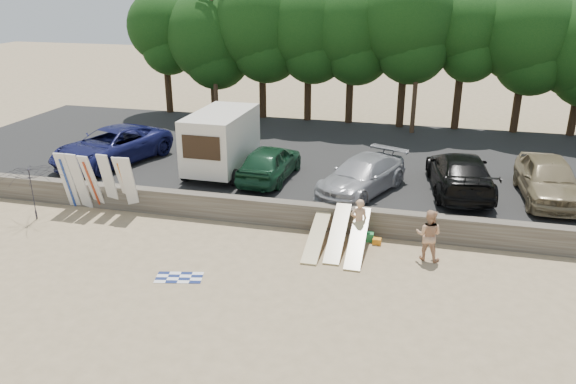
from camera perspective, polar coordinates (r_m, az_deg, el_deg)
name	(u,v)px	position (r m, az deg, el deg)	size (l,w,h in m)	color
ground	(328,268)	(18.94, 4.06, -7.67)	(120.00, 120.00, 0.00)	tan
seawall	(342,219)	(21.39, 5.54, -2.75)	(44.00, 0.50, 1.00)	#6B6356
parking_lot	(366,164)	(28.42, 7.89, 2.86)	(44.00, 14.50, 0.70)	#282828
treeline	(381,29)	(34.18, 9.48, 15.98)	(32.48, 6.20, 9.04)	#382616
utility_poles	(418,49)	(32.63, 13.10, 13.98)	(25.80, 0.26, 9.00)	#473321
box_trailer	(221,139)	(25.44, -6.80, 5.32)	(2.61, 4.51, 2.83)	beige
car_0	(112,146)	(28.20, -17.47, 4.48)	(2.80, 6.07, 1.69)	#171A51
car_1	(270,162)	(24.69, -1.86, 3.05)	(1.86, 4.61, 1.57)	#163D26
car_2	(362,176)	(23.34, 7.51, 1.66)	(2.05, 5.03, 1.46)	#A1A1A6
car_3	(460,173)	(24.23, 17.05, 1.88)	(2.32, 5.71, 1.66)	black
car_4	(548,179)	(24.63, 24.93, 1.22)	(2.06, 5.11, 1.74)	#8D7C5A
surfboard_upright_0	(67,180)	(24.82, -21.49, 1.12)	(0.50, 0.06, 2.60)	silver
surfboard_upright_1	(79,181)	(24.51, -20.44, 1.02)	(0.50, 0.06, 2.60)	silver
surfboard_upright_2	(92,183)	(24.23, -19.28, 0.91)	(0.50, 0.06, 2.60)	silver
surfboard_upright_3	(109,182)	(23.95, -17.73, 0.93)	(0.50, 0.06, 2.60)	silver
surfboard_upright_4	(125,184)	(23.61, -16.19, 0.76)	(0.50, 0.06, 2.60)	silver
surfboard_upright_5	(130,185)	(23.43, -15.80, 0.68)	(0.50, 0.06, 2.60)	silver
surfboard_low_0	(317,236)	(20.13, 2.94, -4.48)	(0.56, 3.00, 0.07)	#D1BD84
surfboard_low_1	(338,233)	(20.06, 5.09, -4.14)	(0.56, 3.00, 0.07)	#D1BD84
surfboard_low_2	(358,238)	(19.74, 7.09, -4.63)	(0.56, 3.00, 0.07)	#D1BD84
beachgoer_a	(359,221)	(20.37, 7.21, -2.97)	(0.63, 0.41, 1.72)	tan
beachgoer_b	(429,235)	(19.63, 14.10, -4.25)	(0.88, 0.69, 1.82)	tan
cooler	(368,237)	(20.87, 8.16, -4.52)	(0.38, 0.30, 0.32)	green
gear_bag	(377,241)	(20.68, 9.01, -4.97)	(0.30, 0.25, 0.22)	orange
beach_towel	(179,278)	(18.63, -11.00, -8.52)	(1.50, 1.50, 0.00)	white
beach_umbrella	(34,193)	(24.33, -24.39, -0.06)	(2.44, 2.49, 2.24)	#222029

